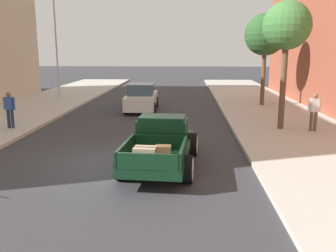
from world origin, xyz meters
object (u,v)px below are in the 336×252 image
Objects in this scene: car_background_white at (142,98)px; street_tree_nearest at (287,27)px; pedestrian_sidewalk_left at (10,108)px; street_tree_second at (265,35)px; flagpole at (58,20)px; hotrod_truck_dark_green at (162,141)px; pedestrian_sidewalk_right at (314,110)px.

street_tree_nearest is (7.00, -5.52, 3.83)m from car_background_white.
pedestrian_sidewalk_left reaches higher than car_background_white.
car_background_white is at bearing -167.25° from street_tree_second.
pedestrian_sidewalk_left is at bearing -177.50° from street_tree_nearest.
flagpole reaches higher than pedestrian_sidewalk_left.
flagpole is 1.65× the size of street_tree_nearest.
street_tree_nearest is at bearing 44.94° from hotrod_truck_dark_green.
street_tree_second is at bearing 65.31° from hotrod_truck_dark_green.
hotrod_truck_dark_green is 3.05× the size of pedestrian_sidewalk_right.
car_background_white is 9.65m from flagpole.
car_background_white is at bearing 141.75° from street_tree_nearest.
pedestrian_sidewalk_left is at bearing -148.82° from street_tree_second.
flagpole is (-1.38, 10.98, 4.68)m from pedestrian_sidewalk_left.
car_background_white is at bearing 49.10° from pedestrian_sidewalk_left.
pedestrian_sidewalk_left is 12.02m from flagpole.
car_background_white is 0.76× the size of street_tree_second.
street_tree_nearest is (-1.29, 0.44, 3.51)m from pedestrian_sidewalk_right.
pedestrian_sidewalk_right is at bearing -36.10° from flagpole.
pedestrian_sidewalk_left and pedestrian_sidewalk_right have the same top height.
car_background_white is 2.63× the size of pedestrian_sidewalk_left.
street_tree_second is at bearing 31.18° from pedestrian_sidewalk_left.
flagpole is 14.65m from street_tree_second.
car_background_white is at bearing 144.29° from pedestrian_sidewalk_right.
street_tree_nearest is (12.25, 0.54, 3.51)m from pedestrian_sidewalk_left.
car_background_white is 0.78× the size of street_tree_nearest.
street_tree_nearest is at bearing 2.50° from pedestrian_sidewalk_left.
hotrod_truck_dark_green is 3.05× the size of pedestrian_sidewalk_left.
hotrod_truck_dark_green is 18.39m from flagpole.
flagpole is at bearing 143.42° from car_background_white.
pedestrian_sidewalk_right is 0.30× the size of street_tree_nearest.
hotrod_truck_dark_green is 8.50m from pedestrian_sidewalk_left.
car_background_white is 2.63× the size of pedestrian_sidewalk_right.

